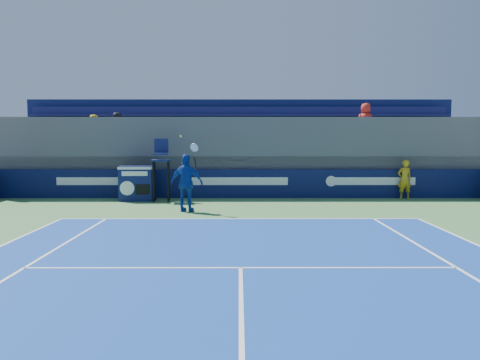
{
  "coord_description": "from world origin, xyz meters",
  "views": [
    {
      "loc": [
        -0.03,
        -2.31,
        2.46
      ],
      "look_at": [
        0.0,
        11.5,
        1.25
      ],
      "focal_mm": 35.0,
      "sensor_mm": 36.0,
      "label": 1
    }
  ],
  "objects_px": {
    "match_clock": "(136,182)",
    "tennis_player": "(187,183)",
    "ball_person": "(405,179)",
    "umpire_chair": "(161,163)"
  },
  "relations": [
    {
      "from": "match_clock",
      "to": "tennis_player",
      "type": "bearing_deg",
      "value": -50.86
    },
    {
      "from": "ball_person",
      "to": "tennis_player",
      "type": "height_order",
      "value": "tennis_player"
    },
    {
      "from": "ball_person",
      "to": "match_clock",
      "type": "bearing_deg",
      "value": -1.62
    },
    {
      "from": "ball_person",
      "to": "match_clock",
      "type": "height_order",
      "value": "ball_person"
    },
    {
      "from": "match_clock",
      "to": "tennis_player",
      "type": "relative_size",
      "value": 0.54
    },
    {
      "from": "match_clock",
      "to": "umpire_chair",
      "type": "relative_size",
      "value": 0.56
    },
    {
      "from": "match_clock",
      "to": "umpire_chair",
      "type": "xyz_separation_m",
      "value": [
        1.02,
        -0.13,
        0.79
      ]
    },
    {
      "from": "umpire_chair",
      "to": "tennis_player",
      "type": "distance_m",
      "value": 3.07
    },
    {
      "from": "ball_person",
      "to": "umpire_chair",
      "type": "relative_size",
      "value": 0.65
    },
    {
      "from": "umpire_chair",
      "to": "ball_person",
      "type": "bearing_deg",
      "value": 3.98
    }
  ]
}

